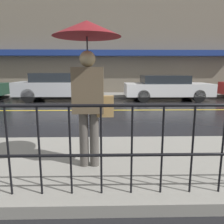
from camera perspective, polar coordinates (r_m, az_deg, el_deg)
ground_plane at (r=8.61m, az=-4.06°, el=0.46°), size 80.00×80.00×0.00m
sidewalk_near at (r=3.61m, az=-7.95°, el=-13.32°), size 28.00×2.42×0.14m
sidewalk_far at (r=13.37m, az=-3.11°, el=4.48°), size 28.00×1.69×0.14m
lane_marking at (r=8.61m, az=-4.06°, el=0.48°), size 25.20×0.12×0.01m
building_storefront at (r=14.37m, az=-3.13°, el=17.70°), size 28.00×0.85×6.62m
railing_foreground at (r=2.47m, az=-10.92°, el=-7.01°), size 12.00×0.04×1.04m
pedestrian at (r=3.09m, az=-6.30°, el=13.70°), size 0.93×0.93×2.05m
car_silver at (r=11.66m, az=-13.76°, el=6.55°), size 4.35×1.77×1.42m
car_white at (r=11.81m, az=14.03°, el=6.29°), size 4.40×1.82×1.30m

